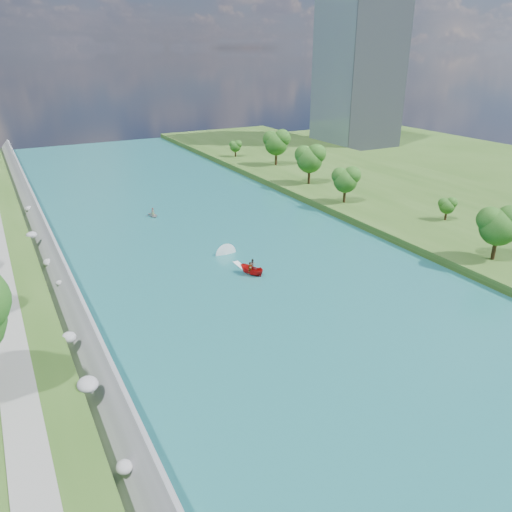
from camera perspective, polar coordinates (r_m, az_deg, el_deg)
ground at (r=62.35m, az=5.96°, el=-7.41°), size 260.00×260.00×0.00m
river_water at (r=77.79m, az=-2.27°, el=-0.89°), size 55.00×240.00×0.10m
berm_east at (r=107.41m, az=22.22°, el=4.53°), size 44.00×240.00×1.50m
riprap_bank at (r=69.99m, az=-21.37°, el=-3.76°), size 4.21×236.00×4.58m
riverside_path at (r=69.85m, az=-27.02°, el=-3.22°), size 3.00×200.00×0.10m
office_tower at (r=179.66m, az=11.75°, el=21.88°), size 22.00×22.00×60.00m
trees_east at (r=105.79m, az=11.84°, el=8.64°), size 13.66×134.96×11.14m
motorboat at (r=75.08m, az=-1.09°, el=-1.18°), size 3.60×18.88×2.17m
raft at (r=101.76m, az=-11.69°, el=4.67°), size 2.52×3.23×1.72m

